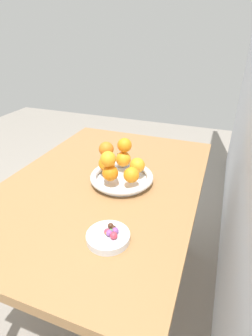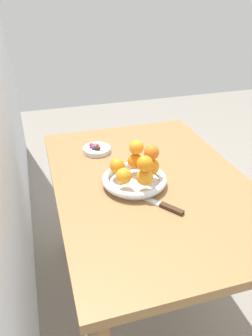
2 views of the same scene
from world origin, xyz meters
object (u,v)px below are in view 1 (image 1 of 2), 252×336
Objects in this scene: knife at (125,165)px; orange_5 at (106,149)px; orange_4 at (107,163)px; fruit_bowl at (122,178)px; orange_6 at (108,159)px; candy_ball_6 at (115,231)px; dining_table at (104,199)px; candy_ball_0 at (109,233)px; candy_ball_1 at (111,232)px; orange_7 at (125,145)px; candy_dish at (108,237)px; candy_ball_2 at (108,232)px; orange_1 at (131,175)px; candy_ball_5 at (107,232)px; orange_0 at (110,173)px; candy_ball_7 at (114,228)px; orange_3 at (123,159)px; candy_ball_4 at (114,236)px; orange_2 at (137,165)px; candy_ball_3 at (111,226)px.

orange_5 is at bearing -10.43° from knife.
orange_5 reaches higher than orange_4.
fruit_bowl is 0.13m from orange_5.
orange_6 reaches higher than candy_ball_6.
candy_ball_0 reaches higher than dining_table.
candy_ball_6 is (-0.01, 0.01, 0.00)m from candy_ball_1.
orange_4 is 0.10m from orange_7.
candy_ball_2 is at bearing 20.63° from candy_dish.
orange_1 is 0.27m from candy_ball_5.
orange_0 is 3.45× the size of candy_ball_2.
candy_ball_6 is at bearing 38.56° from candy_ball_7.
orange_3 reaches higher than candy_ball_0.
candy_ball_5 is (0.32, 0.14, -0.04)m from orange_4.
candy_ball_2 is at bearing -110.19° from candy_ball_4.
orange_4 is 0.33m from candy_ball_7.
orange_2 reaches higher than candy_ball_6.
orange_0 is at bearing -154.31° from candy_ball_7.
fruit_bowl is at bearing -165.86° from candy_ball_5.
candy_ball_7 is at bearing 16.59° from knife.
candy_dish is 7.26× the size of candy_ball_2.
candy_ball_6 is (-0.01, 0.02, 0.00)m from candy_ball_5.
candy_dish is 0.03m from candy_ball_6.
candy_ball_5 is at bearing 4.36° from orange_2.
orange_6 is at bearing -23.37° from fruit_bowl.
orange_2 is at bearing 141.79° from orange_0.
orange_5 is 4.05× the size of candy_ball_7.
dining_table is at bearing -150.64° from candy_ball_3.
orange_4 reaches higher than candy_ball_1.
orange_7 is at bearing -165.30° from candy_ball_0.
orange_7 reaches higher than orange_2.
knife is at bearing -162.64° from candy_ball_6.
dining_table is at bearing -13.01° from knife.
orange_6 is 0.29m from candy_ball_5.
candy_ball_6 is (-0.02, -0.00, -0.00)m from candy_ball_4.
orange_4 reaches higher than candy_dish.
orange_1 is 0.15m from orange_7.
orange_1 reaches higher than candy_ball_2.
candy_ball_1 reaches higher than dining_table.
candy_ball_2 is 0.00m from candy_ball_5.
orange_4 is 3.80× the size of candy_ball_1.
candy_ball_2 is (0.00, 0.00, 0.02)m from candy_dish.
dining_table is 17.61× the size of orange_3.
orange_4 is 3.73× the size of candy_ball_3.
orange_3 is 3.54× the size of candy_ball_2.
candy_dish is 6.45× the size of candy_ball_0.
orange_6 reaches higher than candy_ball_1.
candy_ball_6 is (0.37, 0.12, -0.04)m from orange_3.
candy_ball_4 is at bearing 16.68° from orange_7.
orange_3 is 3.50× the size of candy_ball_3.
orange_0 is at bearing -158.29° from candy_ball_5.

